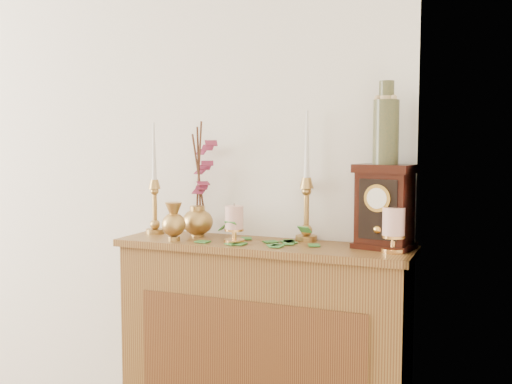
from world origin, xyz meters
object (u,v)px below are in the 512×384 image
at_px(candlestick_center, 306,199).
at_px(mantel_clock, 384,207).
at_px(candlestick_left, 155,198).
at_px(bud_vase, 174,222).
at_px(ceramic_vase, 386,127).
at_px(ginger_jar, 203,185).

distance_m(candlestick_center, mantel_clock, 0.34).
bearing_deg(candlestick_left, bud_vase, -37.93).
bearing_deg(mantel_clock, bud_vase, -158.30).
relative_size(bud_vase, mantel_clock, 0.49).
xyz_separation_m(bud_vase, ceramic_vase, (0.85, 0.15, 0.39)).
height_order(candlestick_center, mantel_clock, candlestick_center).
height_order(bud_vase, mantel_clock, mantel_clock).
bearing_deg(mantel_clock, ceramic_vase, 90.00).
height_order(candlestick_center, bud_vase, candlestick_center).
height_order(mantel_clock, ceramic_vase, ceramic_vase).
xyz_separation_m(candlestick_left, candlestick_center, (0.70, 0.07, 0.01)).
distance_m(candlestick_left, mantel_clock, 1.03).
bearing_deg(ginger_jar, bud_vase, -104.46).
height_order(candlestick_left, ceramic_vase, ceramic_vase).
xyz_separation_m(candlestick_center, ceramic_vase, (0.34, -0.06, 0.29)).
xyz_separation_m(candlestick_left, bud_vase, (0.18, -0.14, -0.08)).
bearing_deg(mantel_clock, ginger_jar, -170.40).
xyz_separation_m(ginger_jar, ceramic_vase, (0.81, -0.03, 0.25)).
bearing_deg(bud_vase, candlestick_left, 142.07).
distance_m(candlestick_center, bud_vase, 0.57).
relative_size(ginger_jar, mantel_clock, 1.53).
bearing_deg(ginger_jar, ceramic_vase, -1.85).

